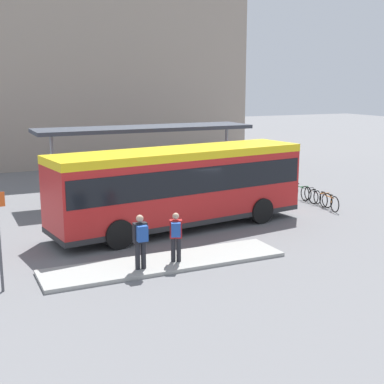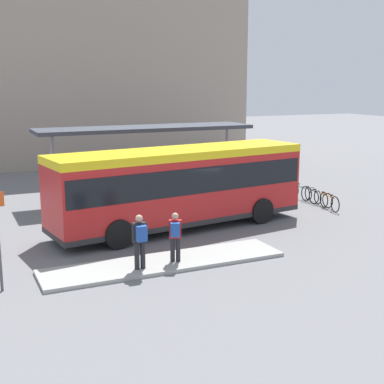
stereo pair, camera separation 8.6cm
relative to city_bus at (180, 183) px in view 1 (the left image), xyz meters
The scene contains 12 objects.
ground_plane 1.84m from the city_bus, behind, with size 120.00×120.00×0.00m, color slate.
curb_island 4.71m from the city_bus, 120.07° to the right, with size 7.83×1.80×0.12m.
city_bus is the anchor object (origin of this frame).
pedestrian_waiting 5.26m from the city_bus, 126.89° to the right, with size 0.41×0.43×1.69m.
pedestrian_companion 4.49m from the city_bus, 115.52° to the right, with size 0.46×0.50×1.58m.
bicycle_orange 7.51m from the city_bus, ahead, with size 0.48×1.71×0.74m.
bicycle_white 7.70m from the city_bus, ahead, with size 0.48×1.65×0.71m.
bicycle_black 8.00m from the city_bus, 12.05° to the left, with size 0.48×1.56×0.68m.
bicycle_green 8.03m from the city_bus, 18.05° to the left, with size 0.48×1.78×0.77m.
station_shelter 6.04m from the city_bus, 83.30° to the left, with size 10.60×2.54×3.57m.
potted_planter_near_shelter 3.72m from the city_bus, 88.09° to the left, with size 0.70×0.70×1.25m.
station_building 23.72m from the city_bus, 90.35° to the left, with size 25.82×12.09×16.63m.
Camera 1 is at (-8.20, -18.76, 5.67)m, focal length 50.00 mm.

